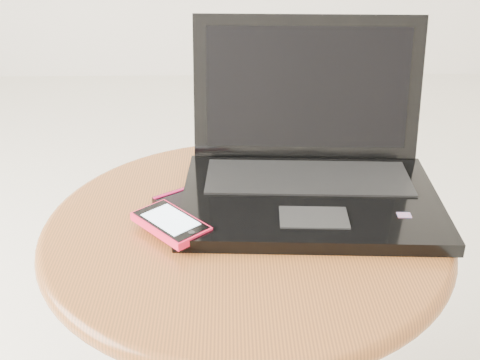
{
  "coord_description": "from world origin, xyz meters",
  "views": [
    {
      "loc": [
        -0.07,
        -0.81,
        0.88
      ],
      "look_at": [
        -0.05,
        -0.09,
        0.51
      ],
      "focal_mm": 45.32,
      "sensor_mm": 36.0,
      "label": 1
    }
  ],
  "objects": [
    {
      "name": "laptop",
      "position": [
        0.05,
        -0.01,
        0.49
      ],
      "size": [
        0.38,
        0.32,
        0.24
      ],
      "color": "black",
      "rests_on": "table"
    },
    {
      "name": "table",
      "position": [
        -0.04,
        -0.1,
        0.35
      ],
      "size": [
        0.56,
        0.56,
        0.45
      ],
      "color": "#5B301E",
      "rests_on": "ground"
    },
    {
      "name": "phone_pink",
      "position": [
        -0.14,
        -0.13,
        0.46
      ],
      "size": [
        0.11,
        0.12,
        0.01
      ],
      "color": "#F21940",
      "rests_on": "phone_black"
    },
    {
      "name": "phone_black",
      "position": [
        -0.12,
        -0.07,
        0.45
      ],
      "size": [
        0.12,
        0.13,
        0.01
      ],
      "color": "black",
      "rests_on": "table"
    }
  ]
}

